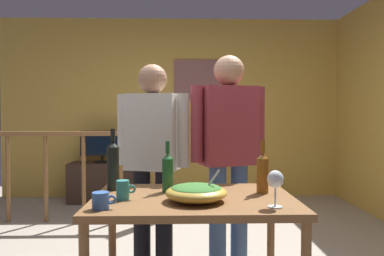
% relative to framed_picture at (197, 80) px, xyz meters
% --- Properties ---
extents(back_wall, '(4.99, 0.10, 2.61)m').
position_rel_framed_picture_xyz_m(back_wall, '(-0.36, 0.06, -0.41)').
color(back_wall, gold).
rests_on(back_wall, ground_plane).
extents(framed_picture, '(0.68, 0.03, 0.59)m').
position_rel_framed_picture_xyz_m(framed_picture, '(0.00, 0.00, 0.00)').
color(framed_picture, '#865752').
extents(stair_railing, '(2.21, 0.10, 1.08)m').
position_rel_framed_picture_xyz_m(stair_railing, '(-1.17, -1.27, -1.08)').
color(stair_railing, brown).
rests_on(stair_railing, ground_plane).
extents(tv_console, '(0.90, 0.40, 0.55)m').
position_rel_framed_picture_xyz_m(tv_console, '(-1.33, -0.29, -1.45)').
color(tv_console, '#38281E').
rests_on(tv_console, ground_plane).
extents(flat_screen_tv, '(0.58, 0.12, 0.44)m').
position_rel_framed_picture_xyz_m(flat_screen_tv, '(-1.33, -0.32, -0.91)').
color(flat_screen_tv, black).
rests_on(flat_screen_tv, tv_console).
extents(serving_table, '(1.15, 0.80, 0.75)m').
position_rel_framed_picture_xyz_m(serving_table, '(-0.15, -3.41, -1.05)').
color(serving_table, brown).
rests_on(serving_table, ground_plane).
extents(salad_bowl, '(0.34, 0.34, 0.17)m').
position_rel_framed_picture_xyz_m(salad_bowl, '(-0.14, -3.53, -0.92)').
color(salad_bowl, gold).
rests_on(salad_bowl, serving_table).
extents(wine_glass, '(0.08, 0.08, 0.19)m').
position_rel_framed_picture_xyz_m(wine_glass, '(0.25, -3.67, -0.84)').
color(wine_glass, silver).
rests_on(wine_glass, serving_table).
extents(wine_bottle_amber, '(0.07, 0.07, 0.32)m').
position_rel_framed_picture_xyz_m(wine_bottle_amber, '(0.26, -3.32, -0.84)').
color(wine_bottle_amber, brown).
rests_on(wine_bottle_amber, serving_table).
extents(wine_bottle_dark, '(0.08, 0.08, 0.38)m').
position_rel_framed_picture_xyz_m(wine_bottle_dark, '(-0.65, -3.21, -0.81)').
color(wine_bottle_dark, black).
rests_on(wine_bottle_dark, serving_table).
extents(wine_bottle_green, '(0.07, 0.07, 0.31)m').
position_rel_framed_picture_xyz_m(wine_bottle_green, '(-0.31, -3.27, -0.85)').
color(wine_bottle_green, '#1E5628').
rests_on(wine_bottle_green, serving_table).
extents(mug_teal, '(0.11, 0.07, 0.11)m').
position_rel_framed_picture_xyz_m(mug_teal, '(-0.55, -3.48, -0.92)').
color(mug_teal, teal).
rests_on(mug_teal, serving_table).
extents(mug_blue, '(0.12, 0.08, 0.08)m').
position_rel_framed_picture_xyz_m(mug_blue, '(-0.62, -3.68, -0.93)').
color(mug_blue, '#3866B2').
rests_on(mug_blue, serving_table).
extents(person_standing_left, '(0.55, 0.33, 1.60)m').
position_rel_framed_picture_xyz_m(person_standing_left, '(-0.44, -2.71, -0.78)').
color(person_standing_left, black).
rests_on(person_standing_left, ground_plane).
extents(person_standing_right, '(0.58, 0.34, 1.66)m').
position_rel_framed_picture_xyz_m(person_standing_right, '(0.13, -2.71, -0.73)').
color(person_standing_right, '#3D5684').
rests_on(person_standing_right, ground_plane).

